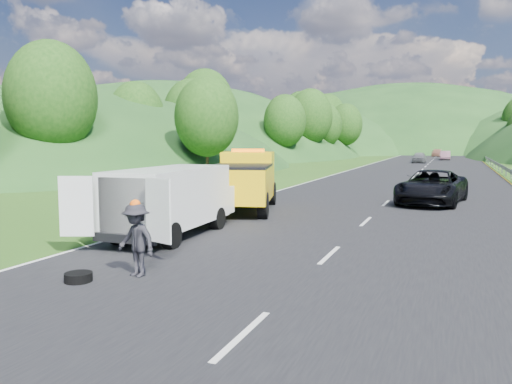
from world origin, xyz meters
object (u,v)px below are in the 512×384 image
at_px(white_van, 173,198).
at_px(spare_tire, 79,282).
at_px(tow_truck, 245,181).
at_px(passing_suv, 432,204).
at_px(worker, 137,277).
at_px(child, 191,228).
at_px(suitcase, 141,215).
at_px(woman, 182,223).

relative_size(white_van, spare_tire, 10.55).
xyz_separation_m(tow_truck, passing_suv, (7.60, 5.57, -1.33)).
height_order(white_van, worker, white_van).
bearing_deg(tow_truck, worker, -95.63).
xyz_separation_m(tow_truck, child, (-0.13, -4.70, -1.33)).
bearing_deg(suitcase, worker, -56.19).
distance_m(spare_tire, passing_suv, 18.45).
distance_m(tow_truck, white_van, 6.25).
bearing_deg(spare_tire, child, 98.67).
relative_size(suitcase, passing_suv, 0.11).
xyz_separation_m(tow_truck, white_van, (0.10, -6.25, -0.07)).
bearing_deg(suitcase, child, -2.81).
distance_m(suitcase, passing_suv, 14.17).
xyz_separation_m(child, passing_suv, (7.73, 10.26, 0.00)).
height_order(tow_truck, spare_tire, tow_truck).
distance_m(white_van, child, 2.01).
bearing_deg(passing_suv, white_van, -114.47).
xyz_separation_m(spare_tire, passing_suv, (6.67, 17.21, 0.00)).
height_order(worker, suitcase, worker).
xyz_separation_m(white_van, woman, (-1.04, 2.37, -1.26)).
xyz_separation_m(worker, passing_suv, (5.73, 16.35, 0.00)).
bearing_deg(spare_tire, passing_suv, 68.82).
relative_size(worker, spare_tire, 2.79).
distance_m(tow_truck, passing_suv, 9.51).
distance_m(child, spare_tire, 7.02).
bearing_deg(woman, tow_truck, -5.35).
height_order(white_van, child, white_van).
distance_m(woman, worker, 7.45).
relative_size(tow_truck, white_van, 1.05).
relative_size(child, spare_tire, 1.67).
bearing_deg(white_van, spare_tire, -83.76).
xyz_separation_m(worker, suitcase, (-4.15, 6.20, 0.32)).
bearing_deg(suitcase, passing_suv, 45.79).
relative_size(worker, passing_suv, 0.29).
xyz_separation_m(child, worker, (2.00, -6.09, 0.00)).
bearing_deg(child, woman, 147.93).
xyz_separation_m(tow_truck, spare_tire, (0.93, -11.64, -1.33)).
xyz_separation_m(woman, child, (0.82, -0.81, 0.00)).
bearing_deg(spare_tire, suitcase, 114.50).
bearing_deg(woman, child, -126.47).
bearing_deg(white_van, tow_truck, 88.35).
relative_size(spare_tire, passing_suv, 0.10).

